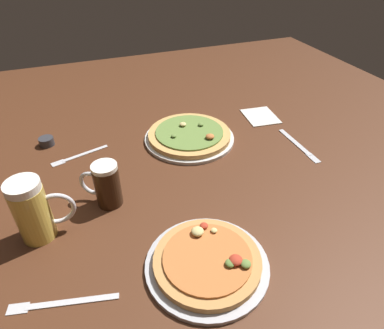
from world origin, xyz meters
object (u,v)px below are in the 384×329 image
at_px(pizza_plate_far, 189,136).
at_px(pizza_plate_near, 207,262).
at_px(beer_mug_dark, 106,185).
at_px(ramekin_sauce, 47,141).
at_px(fork_spare, 61,303).
at_px(fork_left, 79,155).
at_px(beer_mug_amber, 34,210).
at_px(napkin_folded, 260,116).
at_px(knife_right, 299,145).

bearing_deg(pizza_plate_far, pizza_plate_near, -106.20).
bearing_deg(beer_mug_dark, ramekin_sauce, 112.29).
xyz_separation_m(pizza_plate_near, fork_spare, (-0.33, 0.02, -0.01)).
distance_m(ramekin_sauce, fork_spare, 0.68).
xyz_separation_m(beer_mug_dark, ramekin_sauce, (-0.16, 0.39, -0.05)).
bearing_deg(fork_left, pizza_plate_far, -4.86).
xyz_separation_m(pizza_plate_far, fork_left, (-0.40, 0.03, -0.01)).
relative_size(pizza_plate_far, beer_mug_amber, 1.89).
bearing_deg(napkin_folded, fork_left, -177.89).
relative_size(beer_mug_amber, fork_spare, 0.76).
height_order(beer_mug_amber, ramekin_sauce, beer_mug_amber).
distance_m(beer_mug_amber, napkin_folded, 0.95).
bearing_deg(pizza_plate_near, beer_mug_amber, 146.04).
height_order(beer_mug_dark, fork_spare, beer_mug_dark).
xyz_separation_m(napkin_folded, fork_spare, (-0.84, -0.59, -0.00)).
height_order(beer_mug_dark, napkin_folded, beer_mug_dark).
bearing_deg(ramekin_sauce, fork_spare, -89.26).
height_order(ramekin_sauce, napkin_folded, ramekin_sauce).
bearing_deg(pizza_plate_near, pizza_plate_far, 73.80).
xyz_separation_m(pizza_plate_near, napkin_folded, (0.50, 0.61, -0.01)).
relative_size(ramekin_sauce, fork_left, 0.26).
bearing_deg(pizza_plate_far, beer_mug_dark, -144.72).
xyz_separation_m(pizza_plate_near, ramekin_sauce, (-0.34, 0.70, -0.00)).
height_order(pizza_plate_near, ramekin_sauce, pizza_plate_near).
bearing_deg(ramekin_sauce, beer_mug_amber, -93.11).
bearing_deg(knife_right, fork_left, 164.04).
height_order(fork_left, fork_spare, same).
height_order(beer_mug_amber, napkin_folded, beer_mug_amber).
relative_size(pizza_plate_near, ramekin_sauce, 5.59).
distance_m(ramekin_sauce, napkin_folded, 0.85).
relative_size(napkin_folded, fork_spare, 0.65).
distance_m(pizza_plate_far, fork_left, 0.40).
relative_size(napkin_folded, knife_right, 0.65).
bearing_deg(fork_left, pizza_plate_near, -67.62).
bearing_deg(fork_spare, napkin_folded, 35.23).
bearing_deg(fork_left, fork_spare, -99.31).
xyz_separation_m(knife_right, fork_spare, (-0.85, -0.35, -0.00)).
distance_m(beer_mug_dark, fork_left, 0.29).
relative_size(beer_mug_amber, napkin_folded, 1.16).
xyz_separation_m(fork_left, knife_right, (0.76, -0.22, 0.00)).
bearing_deg(pizza_plate_near, beer_mug_dark, 120.34).
distance_m(pizza_plate_far, beer_mug_dark, 0.42).
xyz_separation_m(beer_mug_dark, fork_left, (-0.06, 0.28, -0.06)).
bearing_deg(fork_left, knife_right, -15.96).
distance_m(beer_mug_dark, beer_mug_amber, 0.20).
bearing_deg(beer_mug_dark, fork_left, 102.24).
xyz_separation_m(beer_mug_dark, beer_mug_amber, (-0.19, -0.06, 0.02)).
bearing_deg(fork_spare, knife_right, 22.02).
height_order(knife_right, fork_spare, same).
bearing_deg(knife_right, ramekin_sauce, 158.83).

